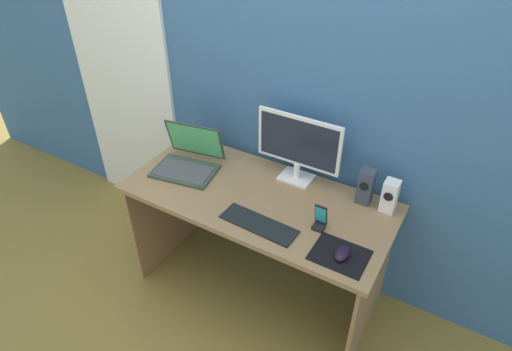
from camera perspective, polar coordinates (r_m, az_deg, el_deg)
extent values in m
plane|color=olive|center=(2.81, 0.16, -14.65)|extent=(8.00, 8.00, 0.00)
cube|color=#386190|center=(2.31, 5.12, 12.39)|extent=(6.00, 0.04, 2.50)
cube|color=white|center=(3.08, -17.16, 12.30)|extent=(0.82, 0.02, 2.02)
cube|color=#916E48|center=(2.29, 0.20, -2.96)|extent=(1.43, 0.65, 0.03)
cube|color=#986B44|center=(2.85, -11.65, -4.40)|extent=(0.02, 0.61, 0.72)
cube|color=#98704A|center=(2.39, 14.81, -15.08)|extent=(0.02, 0.61, 0.72)
cube|color=white|center=(2.41, 5.34, -0.25)|extent=(0.18, 0.14, 0.01)
cylinder|color=white|center=(2.38, 5.40, 0.71)|extent=(0.04, 0.04, 0.09)
cube|color=white|center=(2.28, 5.66, 4.55)|extent=(0.48, 0.02, 0.29)
cube|color=#1E2333|center=(2.27, 5.55, 4.44)|extent=(0.44, 0.00, 0.25)
cube|color=white|center=(2.24, 17.24, -2.59)|extent=(0.07, 0.07, 0.18)
cylinder|color=black|center=(2.20, 17.05, -2.71)|extent=(0.05, 0.00, 0.05)
cube|color=#383F4E|center=(2.25, 14.28, -1.42)|extent=(0.07, 0.07, 0.20)
cylinder|color=black|center=(2.21, 14.07, -1.42)|extent=(0.05, 0.00, 0.05)
cube|color=#334439|center=(2.48, -9.37, 0.60)|extent=(0.38, 0.30, 0.02)
cube|color=#47474C|center=(2.47, -9.52, 0.62)|extent=(0.34, 0.24, 0.00)
cube|color=#334439|center=(2.52, -8.04, 4.67)|extent=(0.35, 0.12, 0.23)
cube|color=#4CB266|center=(2.52, -8.08, 4.65)|extent=(0.32, 0.11, 0.20)
cube|color=black|center=(2.10, 0.36, -6.44)|extent=(0.39, 0.14, 0.01)
cube|color=black|center=(2.00, 11.00, -10.26)|extent=(0.25, 0.20, 0.00)
ellipsoid|color=black|center=(1.98, 11.29, -10.07)|extent=(0.06, 0.10, 0.04)
cube|color=black|center=(2.10, 8.28, -6.73)|extent=(0.06, 0.05, 0.02)
cube|color=black|center=(2.07, 8.59, -5.12)|extent=(0.06, 0.03, 0.12)
cube|color=#26A5BF|center=(2.06, 8.53, -5.18)|extent=(0.05, 0.02, 0.10)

